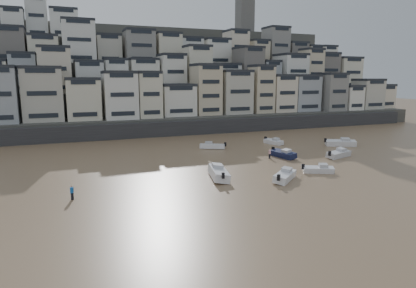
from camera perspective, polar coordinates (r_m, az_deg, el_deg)
name	(u,v)px	position (r m, az deg, el deg)	size (l,w,h in m)	color
ground	(311,262)	(30.89, 15.58, -17.09)	(400.00, 400.00, 0.00)	#8C6D4B
harbor_wall	(181,128)	(91.58, -4.16, 2.48)	(140.00, 3.00, 3.50)	#38383A
hillside	(159,80)	(130.42, -7.53, 9.67)	(141.04, 66.00, 50.00)	#4C4C47
boat_i	(273,141)	(80.06, 10.03, 0.48)	(5.09, 1.67, 1.39)	silver
boat_d	(339,153)	(69.76, 19.48, -1.29)	(5.92, 1.94, 1.62)	silver
boat_h	(212,145)	(73.79, 0.68, -0.15)	(5.43, 1.78, 1.48)	silver
boat_e	(283,153)	(67.02, 11.49, -1.36)	(5.85, 1.91, 1.59)	#131A3D
boat_a	(285,174)	(52.24, 11.74, -4.60)	(6.08, 1.99, 1.66)	white
boat_c	(219,171)	(52.16, 1.64, -4.24)	(7.22, 2.36, 1.97)	white
boat_b	(319,168)	(57.55, 16.65, -3.63)	(4.84, 1.58, 1.32)	silver
boat_g	(341,142)	(81.34, 19.74, 0.33)	(6.59, 2.16, 1.80)	silver
person_blue	(72,192)	(46.00, -20.20, -7.00)	(0.44, 0.44, 1.74)	#175CB3
person_pink	(270,154)	(65.68, 9.46, -1.47)	(0.44, 0.44, 1.74)	#D596A1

